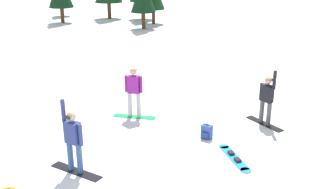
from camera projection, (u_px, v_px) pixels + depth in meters
name	position (u px, v px, depth m)	size (l,w,h in m)	color
ground_plane	(154.00, 182.00, 9.57)	(800.00, 800.00, 0.00)	white
snowboarder_foreground	(73.00, 140.00, 9.73)	(1.55, 0.91, 1.97)	black
snowboarder_midground	(267.00, 99.00, 12.65)	(1.17, 1.34, 1.93)	black
snowboarder_background	(134.00, 91.00, 13.21)	(1.52, 0.41, 1.79)	#19B259
loose_snowboard_near_left	(234.00, 157.00, 10.71)	(0.91, 1.68, 0.09)	#1E8CD8
backpack_blue	(207.00, 132.00, 11.83)	(0.38, 0.35, 0.47)	#2D4C9E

